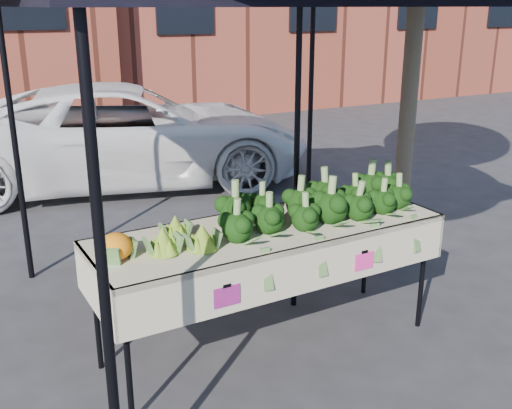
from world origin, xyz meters
name	(u,v)px	position (x,y,z in m)	size (l,w,h in m)	color
ground	(301,342)	(0.00, 0.00, 0.00)	(90.00, 90.00, 0.00)	#2A2A2C
table	(269,288)	(-0.22, 0.07, 0.45)	(2.43, 0.88, 0.90)	beige
canopy	(250,141)	(-0.10, 0.60, 1.37)	(3.16, 3.16, 2.74)	black
broccoli_heap	(318,198)	(0.17, 0.10, 1.04)	(1.61, 0.58, 0.28)	black
romanesco_cluster	(176,229)	(-0.89, 0.06, 1.01)	(0.44, 0.48, 0.21)	#7FA329
cauliflower_pair	(116,244)	(-1.27, 0.02, 1.00)	(0.21, 0.21, 0.19)	orange
street_tree	(415,28)	(1.54, 0.80, 2.12)	(2.15, 2.15, 4.24)	#1E4C14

